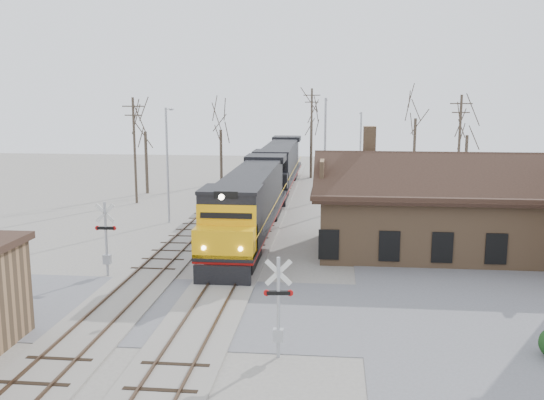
{
  "coord_description": "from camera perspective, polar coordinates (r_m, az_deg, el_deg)",
  "views": [
    {
      "loc": [
        5.76,
        -26.58,
        10.07
      ],
      "look_at": [
        2.06,
        9.0,
        3.7
      ],
      "focal_mm": 40.0,
      "sensor_mm": 36.0,
      "label": 1
    }
  ],
  "objects": [
    {
      "name": "ground",
      "position": [
        29.0,
        -5.99,
        -10.28
      ],
      "size": [
        140.0,
        140.0,
        0.0
      ],
      "primitive_type": "plane",
      "color": "gray",
      "rests_on": "ground"
    },
    {
      "name": "road",
      "position": [
        28.99,
        -5.99,
        -10.26
      ],
      "size": [
        60.0,
        9.0,
        0.03
      ],
      "primitive_type": "cube",
      "color": "#5D5D62",
      "rests_on": "ground"
    },
    {
      "name": "track_main",
      "position": [
        43.15,
        -1.9,
        -3.32
      ],
      "size": [
        3.4,
        90.0,
        0.24
      ],
      "color": "gray",
      "rests_on": "ground"
    },
    {
      "name": "track_siding",
      "position": [
        43.98,
        -7.72,
        -3.15
      ],
      "size": [
        3.4,
        90.0,
        0.24
      ],
      "color": "gray",
      "rests_on": "ground"
    },
    {
      "name": "depot",
      "position": [
        39.83,
        14.83,
        -1.34
      ],
      "size": [
        15.2,
        9.31,
        7.9
      ],
      "color": "#876546",
      "rests_on": "ground"
    },
    {
      "name": "locomotive_lead",
      "position": [
        41.46,
        -2.14,
        -0.35
      ],
      "size": [
        3.28,
        21.93,
        4.87
      ],
      "color": "black",
      "rests_on": "ground"
    },
    {
      "name": "locomotive_trailing",
      "position": [
        63.28,
        0.68,
        3.27
      ],
      "size": [
        3.28,
        21.93,
        4.61
      ],
      "color": "black",
      "rests_on": "ground"
    },
    {
      "name": "crossbuck_near",
      "position": [
        23.42,
        0.6,
        -10.39
      ],
      "size": [
        1.14,
        0.3,
        3.99
      ],
      "rotation": [
        0.0,
        0.0,
        0.09
      ],
      "color": "#A5A8AD",
      "rests_on": "ground"
    },
    {
      "name": "crossbuck_far",
      "position": [
        34.74,
        -15.33,
        -3.79
      ],
      "size": [
        1.19,
        0.31,
        4.18
      ],
      "rotation": [
        0.0,
        0.0,
        3.18
      ],
      "color": "#A5A8AD",
      "rests_on": "ground"
    },
    {
      "name": "streetlight_a",
      "position": [
        47.68,
        -9.78,
        3.85
      ],
      "size": [
        0.25,
        2.04,
        8.94
      ],
      "color": "#A5A8AD",
      "rests_on": "ground"
    },
    {
      "name": "streetlight_b",
      "position": [
        49.9,
        5.01,
        4.64
      ],
      "size": [
        0.25,
        2.04,
        9.65
      ],
      "color": "#A5A8AD",
      "rests_on": "ground"
    },
    {
      "name": "streetlight_c",
      "position": [
        63.21,
        8.32,
        5.0
      ],
      "size": [
        0.25,
        2.04,
        8.11
      ],
      "color": "#A5A8AD",
      "rests_on": "ground"
    },
    {
      "name": "utility_pole_a",
      "position": [
        56.62,
        -12.8,
        4.75
      ],
      "size": [
        2.0,
        0.24,
        9.65
      ],
      "color": "#382D23",
      "rests_on": "ground"
    },
    {
      "name": "utility_pole_b",
      "position": [
        71.94,
        3.74,
        6.43
      ],
      "size": [
        2.0,
        0.24,
        10.55
      ],
      "color": "#382D23",
      "rests_on": "ground"
    },
    {
      "name": "utility_pole_c",
      "position": [
        58.21,
        17.19,
        4.81
      ],
      "size": [
        2.0,
        0.24,
        9.88
      ],
      "color": "#382D23",
      "rests_on": "ground"
    },
    {
      "name": "tree_a",
      "position": [
        61.92,
        -11.88,
        7.27
      ],
      "size": [
        4.16,
        4.16,
        10.19
      ],
      "color": "#382D23",
      "rests_on": "ground"
    },
    {
      "name": "tree_b",
      "position": [
        67.73,
        -4.86,
        7.43
      ],
      "size": [
        4.0,
        4.0,
        9.8
      ],
      "color": "#382D23",
      "rests_on": "ground"
    },
    {
      "name": "tree_c",
      "position": [
        72.41,
        3.75,
        8.25
      ],
      "size": [
        4.46,
        4.46,
        10.92
      ],
      "color": "#382D23",
      "rests_on": "ground"
    },
    {
      "name": "tree_d",
      "position": [
        69.25,
        13.4,
        8.47
      ],
      "size": [
        4.84,
        4.84,
        11.85
      ],
      "color": "#382D23",
      "rests_on": "ground"
    },
    {
      "name": "tree_e",
      "position": [
        64.75,
        17.94,
        6.66
      ],
      "size": [
        3.87,
        3.87,
        9.49
      ],
      "color": "#382D23",
      "rests_on": "ground"
    }
  ]
}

